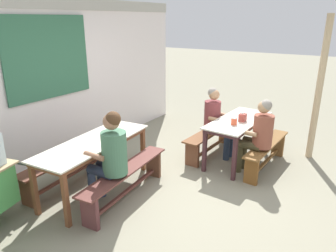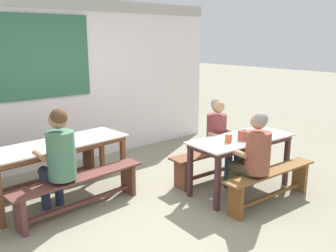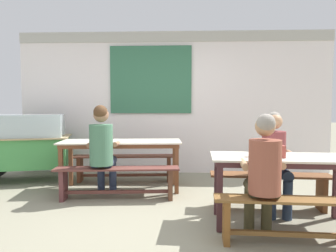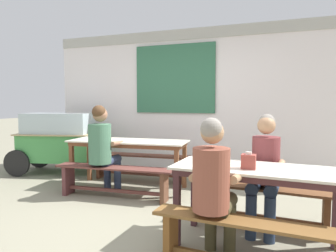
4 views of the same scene
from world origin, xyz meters
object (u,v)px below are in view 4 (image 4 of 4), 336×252
Objects in this scene: bench_far_back at (140,163)px; bench_near_front at (247,240)px; person_near_front at (213,183)px; bench_near_back at (261,200)px; person_left_back_turned at (102,145)px; condiment_jar at (223,159)px; dining_table_near at (256,176)px; tissue_box at (249,161)px; person_right_near_table at (265,166)px; dining_table_far at (128,145)px; bench_far_front at (114,177)px; food_cart at (58,138)px.

bench_far_back is 3.19m from bench_near_front.
bench_near_front is 0.51m from person_near_front.
bench_near_back is 1.15× the size of person_left_back_turned.
condiment_jar is (0.00, 0.41, 0.12)m from person_near_front.
bench_far_back is at bearing 130.68° from bench_near_front.
person_near_front is (1.92, -1.33, -0.05)m from person_left_back_turned.
dining_table_near is 1.02× the size of bench_near_front.
bench_near_back is at bearing 81.45° from tissue_box.
person_right_near_table is at bearing -33.91° from bench_far_back.
bench_near_front is at bearing -84.98° from tissue_box.
dining_table_near is at bearing -41.95° from bench_far_back.
person_left_back_turned is (-2.26, 0.36, 0.45)m from bench_near_back.
condiment_jar is (1.93, -0.92, 0.07)m from person_left_back_turned.
bench_far_back is 2.63m from person_right_near_table.
dining_table_near is at bearing -33.55° from dining_table_far.
person_right_near_table reaches higher than bench_near_back.
dining_table_near is 0.90× the size of bench_far_front.
bench_near_front is (-0.03, -0.53, -0.39)m from dining_table_near.
bench_near_front is 0.81× the size of food_cart.
bench_far_back is at bearing 135.88° from tissue_box.
person_near_front reaches higher than bench_near_front.
person_right_near_table reaches higher than condiment_jar.
food_cart reaches higher than condiment_jar.
dining_table_near is 0.19m from tissue_box.
person_left_back_turned is 10.91× the size of condiment_jar.
person_right_near_table reaches higher than bench_near_front.
dining_table_near is 2.41m from person_left_back_turned.
dining_table_far is at bearing 137.06° from bench_near_front.
bench_near_front is 4.52m from food_cart.
dining_table_far is 1.07× the size of bench_far_back.
dining_table_near is at bearing -92.90° from bench_near_back.
person_right_near_table is (3.90, -1.41, 0.02)m from food_cart.
person_left_back_turned is at bearing 158.31° from dining_table_near.
dining_table_near is 0.65m from bench_near_front.
dining_table_far is 15.71× the size of condiment_jar.
person_near_front reaches higher than bench_far_front.
condiment_jar is at bearing 119.77° from bench_near_front.
bench_near_front is (1.99, -1.37, -0.01)m from bench_far_front.
bench_near_back is (2.13, -1.37, 0.00)m from bench_far_back.
food_cart is 1.88m from person_left_back_turned.
condiment_jar is at bearing -25.53° from person_left_back_turned.
dining_table_far is at bearing 156.34° from person_right_near_table.
bench_near_front is 2.66m from person_left_back_turned.
bench_far_back is 11.51× the size of tissue_box.
bench_far_front is (0.04, -0.53, -0.39)m from dining_table_far.
bench_far_back and bench_near_back have the same top height.
dining_table_near is 4.27m from food_cart.
dining_table_near is at bearing -25.74° from food_cart.
person_near_front reaches higher than condiment_jar.
tissue_box is 0.25m from condiment_jar.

